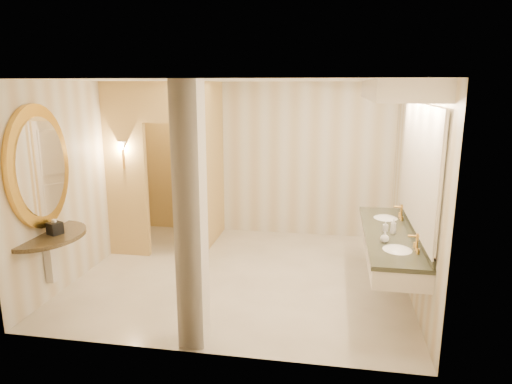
% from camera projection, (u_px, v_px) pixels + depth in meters
% --- Properties ---
extents(floor, '(4.50, 4.50, 0.00)m').
position_uv_depth(floor, '(243.00, 274.00, 6.52)').
color(floor, silver).
rests_on(floor, ground).
extents(ceiling, '(4.50, 4.50, 0.00)m').
position_uv_depth(ceiling, '(241.00, 80.00, 5.91)').
color(ceiling, white).
rests_on(ceiling, wall_back).
extents(wall_back, '(4.50, 0.02, 2.70)m').
position_uv_depth(wall_back, '(264.00, 159.00, 8.13)').
color(wall_back, beige).
rests_on(wall_back, floor).
extents(wall_front, '(4.50, 0.02, 2.70)m').
position_uv_depth(wall_front, '(200.00, 226.00, 4.30)').
color(wall_front, beige).
rests_on(wall_front, floor).
extents(wall_left, '(0.02, 4.00, 2.70)m').
position_uv_depth(wall_left, '(90.00, 177.00, 6.59)').
color(wall_left, beige).
rests_on(wall_left, floor).
extents(wall_right, '(0.02, 4.00, 2.70)m').
position_uv_depth(wall_right, '(414.00, 188.00, 5.85)').
color(wall_right, beige).
rests_on(wall_right, floor).
extents(toilet_closet, '(1.50, 1.55, 2.70)m').
position_uv_depth(toilet_closet, '(185.00, 165.00, 7.32)').
color(toilet_closet, '#D8C271').
rests_on(toilet_closet, floor).
extents(wall_sconce, '(0.14, 0.14, 0.42)m').
position_uv_depth(wall_sconce, '(122.00, 147.00, 6.86)').
color(wall_sconce, gold).
rests_on(wall_sconce, toilet_closet).
extents(vanity, '(0.75, 2.50, 2.09)m').
position_uv_depth(vanity, '(398.00, 172.00, 5.44)').
color(vanity, silver).
rests_on(vanity, floor).
extents(console_shelf, '(1.14, 1.14, 2.02)m').
position_uv_depth(console_shelf, '(41.00, 196.00, 5.45)').
color(console_shelf, black).
rests_on(console_shelf, floor).
extents(pillar, '(0.27, 0.27, 2.70)m').
position_uv_depth(pillar, '(191.00, 219.00, 4.51)').
color(pillar, silver).
rests_on(pillar, floor).
extents(tissue_box, '(0.20, 0.20, 0.15)m').
position_uv_depth(tissue_box, '(55.00, 228.00, 5.53)').
color(tissue_box, black).
rests_on(tissue_box, console_shelf).
extents(toilet, '(0.49, 0.76, 0.73)m').
position_uv_depth(toilet, '(195.00, 220.00, 7.88)').
color(toilet, white).
rests_on(toilet, floor).
extents(soap_bottle_a, '(0.06, 0.06, 0.13)m').
position_uv_depth(soap_bottle_a, '(385.00, 226.00, 5.64)').
color(soap_bottle_a, beige).
rests_on(soap_bottle_a, vanity).
extents(soap_bottle_b, '(0.12, 0.12, 0.13)m').
position_uv_depth(soap_bottle_b, '(385.00, 237.00, 5.24)').
color(soap_bottle_b, silver).
rests_on(soap_bottle_b, vanity).
extents(soap_bottle_c, '(0.08, 0.08, 0.19)m').
position_uv_depth(soap_bottle_c, '(393.00, 226.00, 5.54)').
color(soap_bottle_c, '#C6B28C').
rests_on(soap_bottle_c, vanity).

